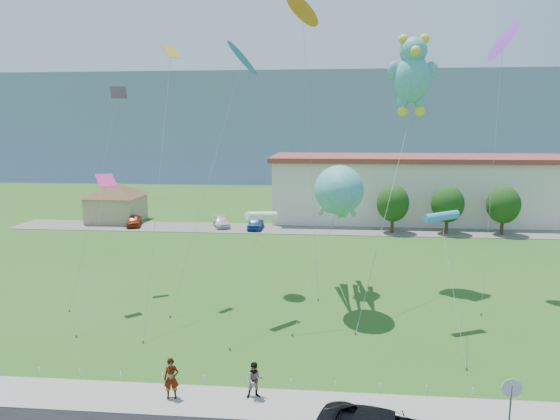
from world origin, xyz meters
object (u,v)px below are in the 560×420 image
object	(u,v)px
parked_car_blue	(256,223)
pedestrian_left	(171,379)
pavilion	(116,198)
teddy_bear_kite	(412,73)
pedestrian_right	(255,380)
octopus_kite	(338,198)
stop_sign	(511,394)
parked_car_red	(134,221)
warehouse	(509,188)
parked_car_white	(221,221)

from	to	relation	value
parked_car_blue	pedestrian_left	bearing A→B (deg)	-87.91
pavilion	teddy_bear_kite	bearing A→B (deg)	-34.14
pedestrian_right	octopus_kite	xyz separation A→B (m)	(3.77, 12.05, 6.40)
stop_sign	parked_car_red	xyz separation A→B (m)	(-30.01, 39.11, -1.14)
warehouse	parked_car_white	world-z (taller)	warehouse
pavilion	parked_car_blue	distance (m)	18.76
pavilion	pedestrian_left	size ratio (longest dim) A/B	5.11
parked_car_white	teddy_bear_kite	distance (m)	30.96
pedestrian_left	warehouse	bearing A→B (deg)	47.21
pedestrian_left	parked_car_white	bearing A→B (deg)	88.76
parked_car_blue	teddy_bear_kite	size ratio (longest dim) A/B	0.22
pavilion	pedestrian_left	world-z (taller)	pavilion
stop_sign	pedestrian_right	xyz separation A→B (m)	(-10.01, 1.93, -0.97)
warehouse	pavilion	bearing A→B (deg)	-173.16
pavilion	pedestrian_left	distance (m)	45.30
pavilion	parked_car_blue	xyz separation A→B (m)	(18.31, -3.36, -2.26)
parked_car_white	stop_sign	bearing A→B (deg)	-83.12
stop_sign	parked_car_blue	world-z (taller)	stop_sign
teddy_bear_kite	pedestrian_left	bearing A→B (deg)	-124.49
parked_car_white	teddy_bear_kite	xyz separation A→B (m)	(18.59, -19.68, 15.01)
warehouse	pedestrian_right	bearing A→B (deg)	-119.80
pavilion	stop_sign	distance (m)	53.90
stop_sign	octopus_kite	size ratio (longest dim) A/B	0.24
pedestrian_left	parked_car_red	world-z (taller)	pedestrian_left
octopus_kite	teddy_bear_kite	distance (m)	11.68
parked_car_white	parked_car_blue	size ratio (longest dim) A/B	1.04
parked_car_red	octopus_kite	distance (m)	35.22
warehouse	teddy_bear_kite	size ratio (longest dim) A/B	3.31
pedestrian_left	pedestrian_right	bearing A→B (deg)	-3.93
parked_car_red	teddy_bear_kite	bearing A→B (deg)	-49.00
stop_sign	parked_car_blue	bearing A→B (deg)	111.35
stop_sign	parked_car_red	bearing A→B (deg)	127.50
pedestrian_right	parked_car_red	distance (m)	42.23
stop_sign	pedestrian_left	bearing A→B (deg)	173.53
stop_sign	teddy_bear_kite	world-z (taller)	teddy_bear_kite
parked_car_red	teddy_bear_kite	size ratio (longest dim) A/B	0.21
warehouse	stop_sign	world-z (taller)	warehouse
pedestrian_left	parked_car_white	size ratio (longest dim) A/B	0.42
pedestrian_left	octopus_kite	xyz separation A→B (m)	(7.39, 12.43, 6.30)
parked_car_red	teddy_bear_kite	xyz separation A→B (m)	(29.13, -19.02, 14.96)
pavilion	stop_sign	size ratio (longest dim) A/B	3.68
pedestrian_left	parked_car_white	distance (m)	38.67
parked_car_red	pedestrian_right	bearing A→B (deg)	-77.58
pavilion	parked_car_blue	size ratio (longest dim) A/B	2.23
pedestrian_right	parked_car_red	xyz separation A→B (m)	(-20.01, 37.19, -0.17)
pavilion	teddy_bear_kite	world-z (taller)	teddy_bear_kite
pavilion	pedestrian_right	world-z (taller)	pavilion
warehouse	pedestrian_left	size ratio (longest dim) A/B	33.88
parked_car_blue	teddy_bear_kite	distance (m)	27.92
pavilion	parked_car_blue	bearing A→B (deg)	-10.39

